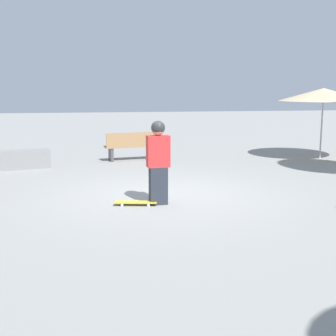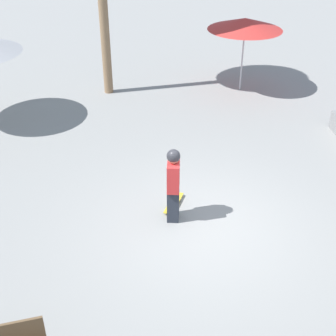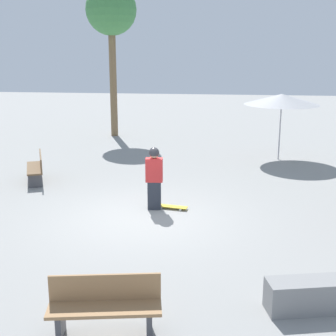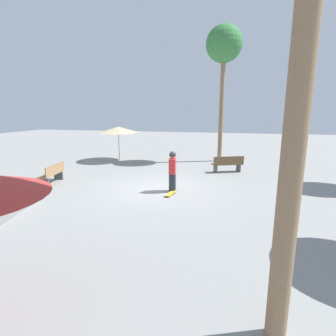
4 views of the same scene
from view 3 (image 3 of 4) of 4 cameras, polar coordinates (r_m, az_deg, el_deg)
The scene contains 7 objects.
ground_plane at distance 11.32m, azimuth -3.11°, elevation -6.04°, with size 60.00×60.00×0.00m, color gray.
skater_main at distance 11.65m, azimuth -1.70°, elevation -1.00°, with size 0.44×0.27×1.59m.
skateboard at distance 11.87m, azimuth 0.46°, elevation -4.73°, with size 0.82×0.34×0.07m.
bench_near at distance 6.95m, azimuth -7.70°, elevation -16.38°, with size 1.65×0.71×0.85m.
bench_far at distance 14.69m, azimuth -15.74°, elevation 0.01°, with size 1.03×1.65×0.85m.
shade_umbrella_grey at distance 17.15m, azimuth 13.70°, elevation 8.14°, with size 2.64×2.64×2.37m.
palm_tree_far_back at distance 21.43m, azimuth -6.94°, elevation 18.29°, with size 2.21×2.21×6.64m.
Camera 3 is at (-1.85, 10.43, 3.99)m, focal length 50.00 mm.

